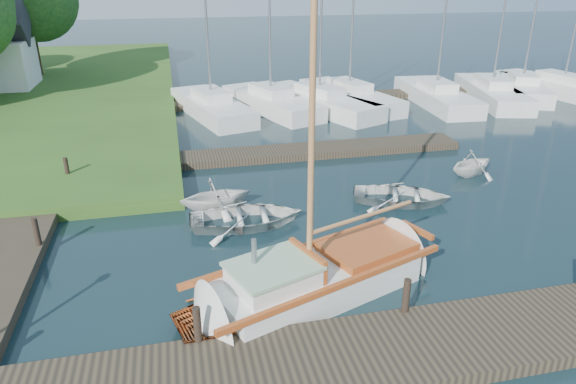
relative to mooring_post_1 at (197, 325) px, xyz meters
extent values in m
plane|color=black|center=(3.00, 5.00, -0.70)|extent=(160.00, 160.00, 0.00)
cube|color=black|center=(3.00, -1.00, -0.55)|extent=(18.00, 2.20, 0.30)
cube|color=black|center=(-5.00, 7.00, -0.55)|extent=(2.20, 18.00, 0.30)
cube|color=black|center=(5.00, 11.50, -0.55)|extent=(14.00, 1.60, 0.30)
cube|color=black|center=(13.00, 21.00, -0.55)|extent=(30.00, 1.60, 0.30)
cylinder|color=black|center=(0.00, 0.00, 0.00)|extent=(0.16, 0.16, 0.80)
cylinder|color=black|center=(4.50, 0.00, 0.00)|extent=(0.16, 0.16, 0.80)
cylinder|color=black|center=(-4.00, 5.00, 0.00)|extent=(0.16, 0.16, 0.80)
cylinder|color=black|center=(-4.00, 10.00, 0.00)|extent=(0.16, 0.16, 0.80)
cube|color=silver|center=(2.89, 1.53, -0.47)|extent=(5.38, 3.61, 0.90)
cone|color=silver|center=(5.75, 2.59, -0.47)|extent=(1.90, 2.29, 1.96)
cone|color=silver|center=(0.12, 0.50, -0.47)|extent=(1.62, 2.19, 1.96)
cube|color=#944116|center=(2.56, 2.41, 0.04)|extent=(5.86, 2.27, 0.14)
cube|color=#944116|center=(3.22, 0.65, 0.04)|extent=(5.86, 2.27, 0.14)
cube|color=#944116|center=(6.08, 2.71, 0.04)|extent=(0.49, 1.07, 0.14)
cube|color=silver|center=(1.76, 1.11, 0.20)|extent=(2.17, 1.94, 0.44)
cube|color=#9DC198|center=(1.76, 1.11, 0.45)|extent=(2.30, 2.07, 0.08)
cube|color=#944116|center=(2.65, 1.44, 0.28)|extent=(0.60, 1.35, 0.60)
cylinder|color=slate|center=(1.38, 1.29, 0.78)|extent=(0.12, 0.12, 0.60)
cube|color=#944116|center=(4.39, 2.08, 0.08)|extent=(2.58, 2.17, 0.20)
cylinder|color=olive|center=(2.70, 1.46, 4.18)|extent=(0.14, 0.14, 8.40)
cylinder|color=olive|center=(4.20, 2.01, 0.98)|extent=(3.04, 1.21, 0.10)
imported|color=#944116|center=(1.35, 0.90, -0.32)|extent=(4.23, 3.48, 0.76)
imported|color=silver|center=(1.82, 5.50, -0.34)|extent=(3.53, 2.58, 0.71)
imported|color=silver|center=(1.00, 6.77, -0.09)|extent=(2.61, 2.35, 1.22)
imported|color=silver|center=(7.16, 6.02, -0.37)|extent=(3.84, 3.33, 0.67)
imported|color=silver|center=(10.87, 7.83, -0.15)|extent=(2.58, 2.41, 1.10)
cube|color=silver|center=(1.95, 18.97, -0.25)|extent=(4.17, 7.98, 0.90)
cube|color=silver|center=(1.95, 18.97, 0.45)|extent=(2.07, 2.96, 0.50)
cylinder|color=slate|center=(1.95, 18.97, 4.89)|extent=(0.12, 0.12, 9.39)
cube|color=silver|center=(5.26, 19.22, -0.25)|extent=(4.72, 7.91, 0.90)
cube|color=silver|center=(5.26, 19.22, 0.45)|extent=(2.24, 2.99, 0.50)
cylinder|color=slate|center=(5.26, 19.22, 5.03)|extent=(0.12, 0.12, 9.67)
cube|color=silver|center=(7.96, 18.84, -0.25)|extent=(5.37, 8.64, 0.90)
cube|color=silver|center=(7.96, 18.84, 0.45)|extent=(2.46, 3.28, 0.50)
cube|color=silver|center=(10.00, 19.64, -0.25)|extent=(4.18, 8.35, 0.90)
cube|color=silver|center=(10.00, 19.64, 0.45)|extent=(2.07, 3.08, 0.50)
cylinder|color=slate|center=(10.00, 19.64, 5.04)|extent=(0.12, 0.12, 9.68)
cube|color=silver|center=(15.03, 18.67, -0.25)|extent=(2.76, 8.21, 0.90)
cube|color=silver|center=(15.03, 18.67, 0.45)|extent=(1.59, 2.92, 0.50)
cylinder|color=slate|center=(15.03, 18.67, 4.54)|extent=(0.12, 0.12, 8.68)
cube|color=silver|center=(18.74, 18.75, -0.25)|extent=(4.17, 8.59, 0.90)
cube|color=silver|center=(18.74, 18.75, 0.45)|extent=(2.07, 3.16, 0.50)
cube|color=silver|center=(21.24, 19.36, -0.25)|extent=(4.96, 7.49, 0.90)
cube|color=silver|center=(21.24, 19.36, 0.45)|extent=(2.31, 2.88, 0.50)
cylinder|color=slate|center=(21.24, 19.36, 4.31)|extent=(0.12, 0.12, 8.22)
cube|color=silver|center=(23.75, 18.79, -0.25)|extent=(3.81, 9.83, 0.90)
cube|color=silver|center=(23.75, 18.79, 0.45)|extent=(1.95, 3.55, 0.50)
cylinder|color=#332114|center=(-9.00, 31.00, 1.64)|extent=(0.36, 0.36, 3.67)
camera|label=1|loc=(-0.10, -8.55, 6.47)|focal=32.00mm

